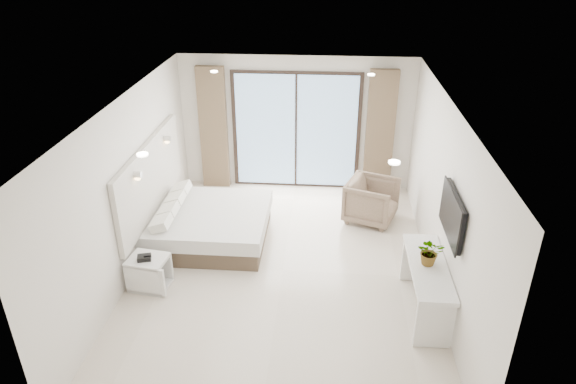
{
  "coord_description": "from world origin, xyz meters",
  "views": [
    {
      "loc": [
        0.61,
        -6.61,
        4.74
      ],
      "look_at": [
        0.05,
        0.4,
        1.19
      ],
      "focal_mm": 32.0,
      "sensor_mm": 36.0,
      "label": 1
    }
  ],
  "objects_px": {
    "console_desk": "(427,278)",
    "armchair": "(372,199)",
    "bed": "(209,225)",
    "nightstand": "(149,272)"
  },
  "relations": [
    {
      "from": "bed",
      "to": "console_desk",
      "type": "height_order",
      "value": "console_desk"
    },
    {
      "from": "nightstand",
      "to": "bed",
      "type": "bearing_deg",
      "value": 75.03
    },
    {
      "from": "bed",
      "to": "armchair",
      "type": "height_order",
      "value": "armchair"
    },
    {
      "from": "nightstand",
      "to": "console_desk",
      "type": "relative_size",
      "value": 0.39
    },
    {
      "from": "nightstand",
      "to": "console_desk",
      "type": "bearing_deg",
      "value": 5.13
    },
    {
      "from": "bed",
      "to": "armchair",
      "type": "bearing_deg",
      "value": 17.97
    },
    {
      "from": "bed",
      "to": "console_desk",
      "type": "xyz_separation_m",
      "value": [
        3.38,
        -1.61,
        0.27
      ]
    },
    {
      "from": "console_desk",
      "to": "armchair",
      "type": "height_order",
      "value": "armchair"
    },
    {
      "from": "bed",
      "to": "nightstand",
      "type": "xyz_separation_m",
      "value": [
        -0.6,
        -1.38,
        -0.03
      ]
    },
    {
      "from": "bed",
      "to": "console_desk",
      "type": "bearing_deg",
      "value": -25.55
    }
  ]
}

